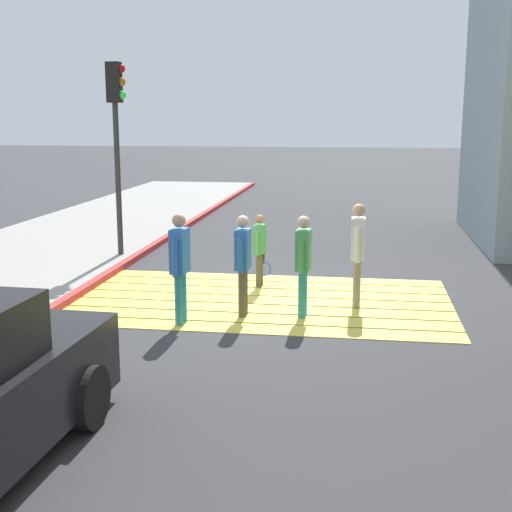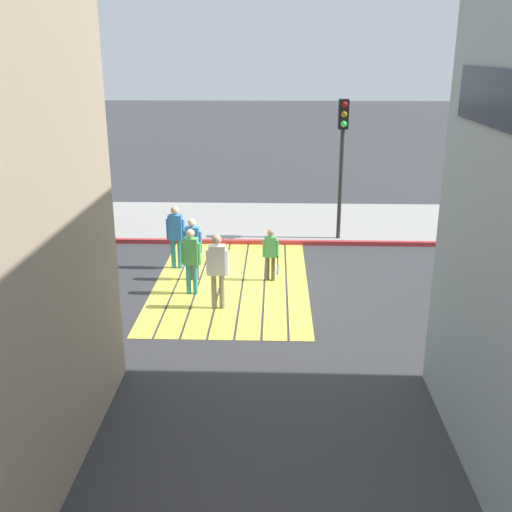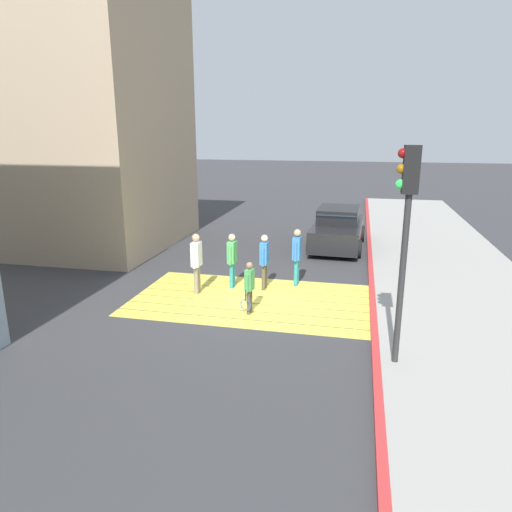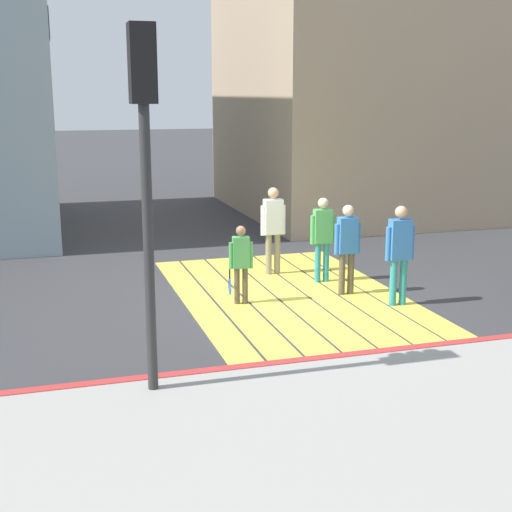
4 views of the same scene
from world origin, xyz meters
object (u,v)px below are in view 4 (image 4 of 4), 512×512
object	(u,v)px
pedestrian_adult_trailing	(347,243)
pedestrian_child_with_racket	(240,260)
traffic_light_corner	(144,138)
pedestrian_adult_side	(400,248)
pedestrian_adult_lead	(273,224)
pedestrian_teen_behind	(322,234)

from	to	relation	value
pedestrian_adult_trailing	pedestrian_child_with_racket	bearing A→B (deg)	90.48
traffic_light_corner	pedestrian_adult_side	distance (m)	5.59
pedestrian_adult_lead	pedestrian_adult_trailing	xyz separation A→B (m)	(-1.77, -0.79, -0.07)
traffic_light_corner	pedestrian_adult_trailing	bearing A→B (deg)	-49.50
traffic_light_corner	pedestrian_adult_lead	world-z (taller)	traffic_light_corner
pedestrian_adult_side	pedestrian_child_with_racket	world-z (taller)	pedestrian_adult_side
pedestrian_adult_lead	pedestrian_adult_side	world-z (taller)	pedestrian_adult_lead
pedestrian_adult_side	pedestrian_child_with_racket	bearing A→B (deg)	71.33
traffic_light_corner	pedestrian_child_with_racket	size ratio (longest dim) A/B	3.13
pedestrian_adult_trailing	pedestrian_teen_behind	world-z (taller)	same
traffic_light_corner	pedestrian_adult_trailing	size ratio (longest dim) A/B	2.62
pedestrian_adult_side	pedestrian_teen_behind	distance (m)	1.92
pedestrian_adult_lead	pedestrian_adult_side	bearing A→B (deg)	-152.90
pedestrian_adult_lead	pedestrian_child_with_racket	world-z (taller)	pedestrian_adult_lead
pedestrian_adult_trailing	pedestrian_teen_behind	size ratio (longest dim) A/B	1.00
pedestrian_adult_trailing	pedestrian_adult_side	xyz separation A→B (m)	(-0.87, -0.56, 0.05)
traffic_light_corner	pedestrian_adult_side	xyz separation A→B (m)	(2.53, -4.54, -2.04)
pedestrian_adult_lead	pedestrian_adult_side	xyz separation A→B (m)	(-2.64, -1.35, -0.02)
pedestrian_adult_lead	pedestrian_adult_trailing	bearing A→B (deg)	-156.01
traffic_light_corner	pedestrian_adult_lead	bearing A→B (deg)	-31.67
pedestrian_adult_side	pedestrian_teen_behind	xyz separation A→B (m)	(1.80, 0.65, -0.05)
pedestrian_child_with_racket	pedestrian_adult_lead	bearing A→B (deg)	-33.09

